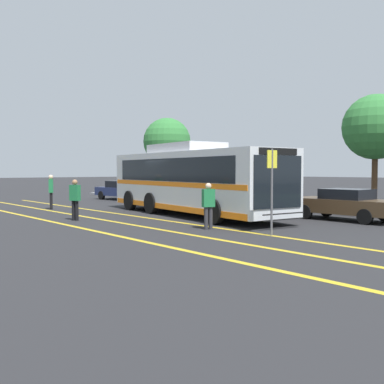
{
  "coord_description": "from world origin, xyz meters",
  "views": [
    {
      "loc": [
        16.57,
        -13.09,
        2.06
      ],
      "look_at": [
        0.97,
        0.07,
        1.07
      ],
      "focal_mm": 42.0,
      "sensor_mm": 36.0,
      "label": 1
    }
  ],
  "objects_px": {
    "parked_car_3": "(345,204)",
    "bus_stop_sign": "(272,181)",
    "pedestrian_1": "(75,197)",
    "parked_car_2": "(248,198)",
    "parked_car_1": "(173,193)",
    "transit_bus": "(192,179)",
    "tree_0": "(167,142)",
    "parked_car_0": "(123,190)",
    "pedestrian_2": "(51,190)",
    "tree_2": "(376,127)",
    "pedestrian_0": "(208,203)"
  },
  "relations": [
    {
      "from": "parked_car_3",
      "to": "tree_2",
      "type": "distance_m",
      "value": 5.54
    },
    {
      "from": "parked_car_0",
      "to": "parked_car_2",
      "type": "bearing_deg",
      "value": 86.11
    },
    {
      "from": "pedestrian_1",
      "to": "tree_0",
      "type": "height_order",
      "value": "tree_0"
    },
    {
      "from": "pedestrian_2",
      "to": "parked_car_1",
      "type": "bearing_deg",
      "value": -76.87
    },
    {
      "from": "transit_bus",
      "to": "parked_car_2",
      "type": "distance_m",
      "value": 3.41
    },
    {
      "from": "parked_car_2",
      "to": "pedestrian_1",
      "type": "bearing_deg",
      "value": -11.6
    },
    {
      "from": "pedestrian_0",
      "to": "pedestrian_1",
      "type": "bearing_deg",
      "value": -48.31
    },
    {
      "from": "pedestrian_0",
      "to": "tree_2",
      "type": "distance_m",
      "value": 10.92
    },
    {
      "from": "transit_bus",
      "to": "tree_0",
      "type": "relative_size",
      "value": 1.86
    },
    {
      "from": "tree_0",
      "to": "pedestrian_2",
      "type": "bearing_deg",
      "value": -63.45
    },
    {
      "from": "transit_bus",
      "to": "pedestrian_0",
      "type": "distance_m",
      "value": 4.97
    },
    {
      "from": "pedestrian_0",
      "to": "bus_stop_sign",
      "type": "height_order",
      "value": "bus_stop_sign"
    },
    {
      "from": "parked_car_1",
      "to": "parked_car_2",
      "type": "bearing_deg",
      "value": 89.3
    },
    {
      "from": "pedestrian_0",
      "to": "bus_stop_sign",
      "type": "xyz_separation_m",
      "value": [
        2.4,
        0.51,
        0.8
      ]
    },
    {
      "from": "parked_car_1",
      "to": "parked_car_3",
      "type": "xyz_separation_m",
      "value": [
        11.37,
        0.12,
        -0.03
      ]
    },
    {
      "from": "parked_car_1",
      "to": "tree_0",
      "type": "relative_size",
      "value": 0.78
    },
    {
      "from": "parked_car_3",
      "to": "tree_0",
      "type": "xyz_separation_m",
      "value": [
        -18.91,
        5.1,
        3.67
      ]
    },
    {
      "from": "pedestrian_1",
      "to": "tree_0",
      "type": "bearing_deg",
      "value": 107.24
    },
    {
      "from": "pedestrian_1",
      "to": "parked_car_2",
      "type": "bearing_deg",
      "value": 53.32
    },
    {
      "from": "pedestrian_0",
      "to": "pedestrian_2",
      "type": "bearing_deg",
      "value": -66.25
    },
    {
      "from": "parked_car_3",
      "to": "parked_car_2",
      "type": "bearing_deg",
      "value": 91.72
    },
    {
      "from": "pedestrian_2",
      "to": "pedestrian_1",
      "type": "bearing_deg",
      "value": -168.96
    },
    {
      "from": "pedestrian_0",
      "to": "tree_0",
      "type": "bearing_deg",
      "value": -104.04
    },
    {
      "from": "pedestrian_0",
      "to": "tree_0",
      "type": "xyz_separation_m",
      "value": [
        -17.4,
        11.3,
        3.43
      ]
    },
    {
      "from": "parked_car_1",
      "to": "pedestrian_0",
      "type": "xyz_separation_m",
      "value": [
        9.85,
        -6.08,
        0.21
      ]
    },
    {
      "from": "parked_car_3",
      "to": "pedestrian_2",
      "type": "relative_size",
      "value": 2.37
    },
    {
      "from": "pedestrian_0",
      "to": "pedestrian_1",
      "type": "height_order",
      "value": "pedestrian_1"
    },
    {
      "from": "pedestrian_1",
      "to": "pedestrian_2",
      "type": "distance_m",
      "value": 5.89
    },
    {
      "from": "transit_bus",
      "to": "tree_0",
      "type": "distance_m",
      "value": 16.07
    },
    {
      "from": "parked_car_1",
      "to": "pedestrian_0",
      "type": "bearing_deg",
      "value": 58.92
    },
    {
      "from": "parked_car_0",
      "to": "parked_car_3",
      "type": "xyz_separation_m",
      "value": [
        16.83,
        0.26,
        -0.01
      ]
    },
    {
      "from": "pedestrian_2",
      "to": "tree_0",
      "type": "distance_m",
      "value": 14.08
    },
    {
      "from": "parked_car_0",
      "to": "tree_2",
      "type": "height_order",
      "value": "tree_2"
    },
    {
      "from": "pedestrian_1",
      "to": "tree_2",
      "type": "xyz_separation_m",
      "value": [
        6.11,
        12.75,
        3.18
      ]
    },
    {
      "from": "transit_bus",
      "to": "pedestrian_1",
      "type": "relative_size",
      "value": 6.9
    },
    {
      "from": "bus_stop_sign",
      "to": "parked_car_0",
      "type": "bearing_deg",
      "value": -99.9
    },
    {
      "from": "parked_car_1",
      "to": "pedestrian_2",
      "type": "distance_m",
      "value": 7.18
    },
    {
      "from": "parked_car_1",
      "to": "tree_2",
      "type": "distance_m",
      "value": 11.79
    },
    {
      "from": "parked_car_3",
      "to": "pedestrian_1",
      "type": "distance_m",
      "value": 11.08
    },
    {
      "from": "pedestrian_0",
      "to": "pedestrian_2",
      "type": "height_order",
      "value": "pedestrian_2"
    },
    {
      "from": "bus_stop_sign",
      "to": "tree_0",
      "type": "distance_m",
      "value": 22.7
    },
    {
      "from": "pedestrian_0",
      "to": "transit_bus",
      "type": "bearing_deg",
      "value": -104.39
    },
    {
      "from": "tree_2",
      "to": "tree_0",
      "type": "bearing_deg",
      "value": 177.18
    },
    {
      "from": "parked_car_2",
      "to": "bus_stop_sign",
      "type": "distance_m",
      "value": 8.2
    },
    {
      "from": "pedestrian_0",
      "to": "pedestrian_2",
      "type": "distance_m",
      "value": 11.32
    },
    {
      "from": "parked_car_1",
      "to": "parked_car_3",
      "type": "distance_m",
      "value": 11.37
    },
    {
      "from": "parked_car_3",
      "to": "parked_car_1",
      "type": "bearing_deg",
      "value": 89.4
    },
    {
      "from": "parked_car_3",
      "to": "bus_stop_sign",
      "type": "relative_size",
      "value": 1.58
    },
    {
      "from": "parked_car_3",
      "to": "pedestrian_0",
      "type": "relative_size",
      "value": 2.67
    },
    {
      "from": "transit_bus",
      "to": "tree_0",
      "type": "xyz_separation_m",
      "value": [
        -13.3,
        8.6,
        2.69
      ]
    }
  ]
}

